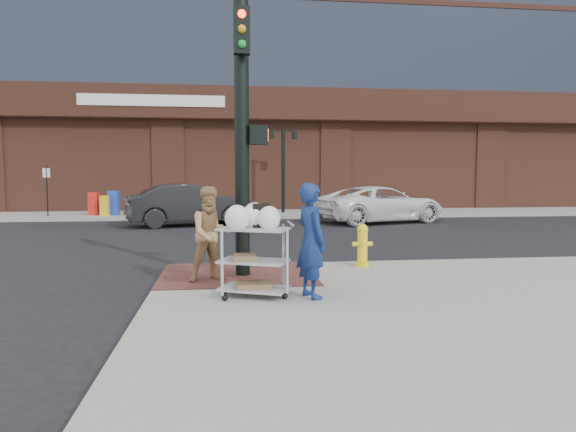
{
  "coord_description": "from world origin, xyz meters",
  "views": [
    {
      "loc": [
        -0.83,
        -8.51,
        2.0
      ],
      "look_at": [
        0.31,
        0.56,
        1.25
      ],
      "focal_mm": 32.0,
      "sensor_mm": 36.0,
      "label": 1
    }
  ],
  "objects": [
    {
      "name": "ground",
      "position": [
        0.0,
        0.0,
        0.0
      ],
      "size": [
        220.0,
        220.0,
        0.0
      ],
      "primitive_type": "plane",
      "color": "black",
      "rests_on": "ground"
    },
    {
      "name": "sidewalk_far",
      "position": [
        12.5,
        32.0,
        0.07
      ],
      "size": [
        65.0,
        36.0,
        0.15
      ],
      "primitive_type": "cube",
      "color": "gray",
      "rests_on": "ground"
    },
    {
      "name": "brick_curb_ramp",
      "position": [
        -0.6,
        0.9,
        0.16
      ],
      "size": [
        2.8,
        2.4,
        0.01
      ],
      "primitive_type": "cube",
      "color": "#572B28",
      "rests_on": "sidewalk_near"
    },
    {
      "name": "bank_building",
      "position": [
        5.0,
        31.0,
        14.15
      ],
      "size": [
        42.0,
        26.0,
        28.0
      ],
      "primitive_type": "cube",
      "color": "brown",
      "rests_on": "sidewalk_far"
    },
    {
      "name": "lamp_post",
      "position": [
        2.0,
        16.0,
        2.62
      ],
      "size": [
        1.32,
        0.22,
        4.0
      ],
      "color": "black",
      "rests_on": "sidewalk_far"
    },
    {
      "name": "parking_sign",
      "position": [
        -8.5,
        15.0,
        1.25
      ],
      "size": [
        0.05,
        0.05,
        2.2
      ],
      "primitive_type": "cylinder",
      "color": "black",
      "rests_on": "sidewalk_far"
    },
    {
      "name": "traffic_signal_pole",
      "position": [
        -0.48,
        0.77,
        2.83
      ],
      "size": [
        0.61,
        0.51,
        5.0
      ],
      "color": "black",
      "rests_on": "sidewalk_near"
    },
    {
      "name": "woman_blue",
      "position": [
        0.46,
        -1.03,
        1.01
      ],
      "size": [
        0.6,
        0.73,
        1.72
      ],
      "primitive_type": "imported",
      "rotation": [
        0.0,
        0.0,
        1.91
      ],
      "color": "navy",
      "rests_on": "sidewalk_near"
    },
    {
      "name": "pedestrian_tan",
      "position": [
        -1.05,
        0.34,
        0.97
      ],
      "size": [
        0.96,
        0.85,
        1.64
      ],
      "primitive_type": "imported",
      "rotation": [
        0.0,
        0.0,
        0.34
      ],
      "color": "#A77E4E",
      "rests_on": "sidewalk_near"
    },
    {
      "name": "sedan_dark",
      "position": [
        -2.1,
        11.62,
        0.81
      ],
      "size": [
        5.2,
        2.93,
        1.62
      ],
      "primitive_type": "imported",
      "rotation": [
        0.0,
        0.0,
        1.83
      ],
      "color": "black",
      "rests_on": "ground"
    },
    {
      "name": "minivan_white",
      "position": [
        5.58,
        11.93,
        0.75
      ],
      "size": [
        5.9,
        4.05,
        1.5
      ],
      "primitive_type": "imported",
      "rotation": [
        0.0,
        0.0,
        1.89
      ],
      "color": "white",
      "rests_on": "ground"
    },
    {
      "name": "utility_cart",
      "position": [
        -0.39,
        -0.88,
        0.79
      ],
      "size": [
        1.16,
        0.92,
        1.41
      ],
      "color": "#A2A2A7",
      "rests_on": "sidewalk_near"
    },
    {
      "name": "fire_hydrant",
      "position": [
        1.91,
        1.4,
        0.59
      ],
      "size": [
        0.4,
        0.28,
        0.86
      ],
      "color": "yellow",
      "rests_on": "sidewalk_near"
    },
    {
      "name": "newsbox_red",
      "position": [
        -6.64,
        15.47,
        0.66
      ],
      "size": [
        0.5,
        0.46,
        1.03
      ],
      "primitive_type": "cube",
      "rotation": [
        0.0,
        0.0,
        -0.18
      ],
      "color": "red",
      "rests_on": "sidewalk_far"
    },
    {
      "name": "newsbox_yellow",
      "position": [
        -6.05,
        14.85,
        0.6
      ],
      "size": [
        0.38,
        0.34,
        0.9
      ],
      "primitive_type": "cube",
      "rotation": [
        0.0,
        0.0,
        -0.0
      ],
      "color": "gold",
      "rests_on": "sidewalk_far"
    },
    {
      "name": "newsbox_blue",
      "position": [
        -5.75,
        15.26,
        0.7
      ],
      "size": [
        0.49,
        0.45,
        1.09
      ],
      "primitive_type": "cube",
      "rotation": [
        0.0,
        0.0,
        -0.07
      ],
      "color": "#1B3FB3",
      "rests_on": "sidewalk_far"
    }
  ]
}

